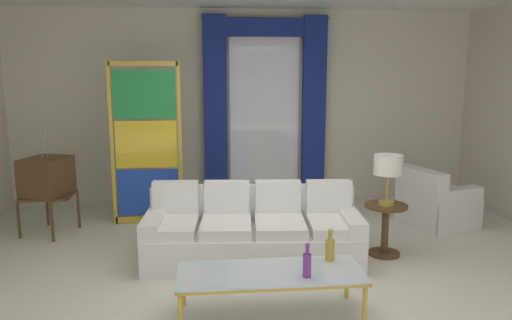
{
  "coord_description": "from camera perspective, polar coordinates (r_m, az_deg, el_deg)",
  "views": [
    {
      "loc": [
        -0.62,
        -4.86,
        2.13
      ],
      "look_at": [
        -0.04,
        0.9,
        1.05
      ],
      "focal_mm": 35.18,
      "sensor_mm": 36.0,
      "label": 1
    }
  ],
  "objects": [
    {
      "name": "vintage_tv",
      "position": [
        6.93,
        -22.72,
        -1.93
      ],
      "size": [
        0.68,
        0.73,
        1.35
      ],
      "color": "brown",
      "rests_on": "ground"
    },
    {
      "name": "ground_plane",
      "position": [
        5.34,
        1.41,
        -12.94
      ],
      "size": [
        16.0,
        16.0,
        0.0
      ],
      "primitive_type": "plane",
      "color": "silver"
    },
    {
      "name": "round_side_table",
      "position": [
        5.94,
        14.49,
        -7.16
      ],
      "size": [
        0.48,
        0.48,
        0.59
      ],
      "color": "brown",
      "rests_on": "ground"
    },
    {
      "name": "wall_rear",
      "position": [
        7.97,
        -1.3,
        6.03
      ],
      "size": [
        8.0,
        0.12,
        3.0
      ],
      "primitive_type": "cube",
      "color": "beige",
      "rests_on": "ground"
    },
    {
      "name": "table_lamp_brass",
      "position": [
        5.78,
        14.79,
        -0.78
      ],
      "size": [
        0.32,
        0.32,
        0.57
      ],
      "color": "#B29338",
      "rests_on": "round_side_table"
    },
    {
      "name": "coffee_table",
      "position": [
        4.4,
        1.64,
        -12.93
      ],
      "size": [
        1.59,
        0.61,
        0.41
      ],
      "color": "silver",
      "rests_on": "ground"
    },
    {
      "name": "couch_white_long",
      "position": [
        5.64,
        -0.37,
        -8.29
      ],
      "size": [
        2.4,
        1.09,
        0.86
      ],
      "color": "white",
      "rests_on": "ground"
    },
    {
      "name": "bottle_crystal_tall",
      "position": [
        4.25,
        5.83,
        -11.62
      ],
      "size": [
        0.07,
        0.07,
        0.3
      ],
      "color": "#753384",
      "rests_on": "coffee_table"
    },
    {
      "name": "peacock_figurine",
      "position": [
        6.67,
        -8.42,
        -6.18
      ],
      "size": [
        0.44,
        0.6,
        0.5
      ],
      "color": "beige",
      "rests_on": "ground"
    },
    {
      "name": "bottle_blue_decanter",
      "position": [
        4.62,
        8.41,
        -9.88
      ],
      "size": [
        0.08,
        0.08,
        0.3
      ],
      "color": "gold",
      "rests_on": "coffee_table"
    },
    {
      "name": "armchair_white",
      "position": [
        7.24,
        19.63,
        -4.8
      ],
      "size": [
        1.02,
        1.01,
        0.8
      ],
      "color": "white",
      "rests_on": "ground"
    },
    {
      "name": "curtained_window",
      "position": [
        7.82,
        1.03,
        7.71
      ],
      "size": [
        2.0,
        0.17,
        2.7
      ],
      "color": "white",
      "rests_on": "ground"
    },
    {
      "name": "stained_glass_divider",
      "position": [
        6.91,
        -12.35,
        1.4
      ],
      "size": [
        0.95,
        0.05,
        2.2
      ],
      "color": "gold",
      "rests_on": "ground"
    }
  ]
}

